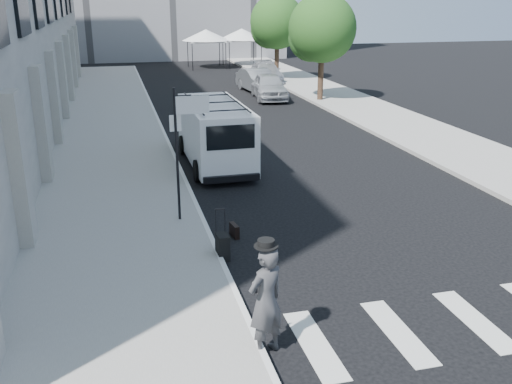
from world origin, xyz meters
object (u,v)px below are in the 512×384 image
businessman (266,301)px  parked_car_a (269,86)px  parked_car_b (257,81)px  cargo_van (214,133)px  suitcase (223,246)px  briefcase (234,231)px  parked_car_c (266,72)px

businessman → parked_car_a: 25.59m
businessman → parked_car_b: size_ratio=0.45×
cargo_van → parked_car_b: 16.68m
cargo_van → suitcase: bearing=-99.5°
briefcase → cargo_van: 6.85m
businessman → cargo_van: size_ratio=0.34×
parked_car_c → briefcase: bearing=-101.9°
suitcase → parked_car_b: size_ratio=0.27×
parked_car_a → parked_car_c: 7.56m
cargo_van → parked_car_a: cargo_van is taller
parked_car_a → parked_car_c: bearing=82.8°
briefcase → parked_car_c: parked_car_c is taller
suitcase → parked_car_a: parked_car_a is taller
cargo_van → businessman: bearing=-96.5°
parked_car_b → parked_car_c: bearing=62.2°
cargo_van → parked_car_b: (5.63, 15.70, -0.44)m
suitcase → cargo_van: (1.27, 7.94, 0.84)m
businessman → parked_car_a: bearing=-132.9°
briefcase → parked_car_a: size_ratio=0.10×
parked_car_a → parked_car_c: (1.80, 7.34, -0.08)m
suitcase → cargo_van: 8.08m
parked_car_c → suitcase: bearing=-102.2°
briefcase → parked_car_b: parked_car_b is taller
parked_car_b → parked_car_a: bearing=-96.2°
briefcase → suitcase: (-0.54, -1.20, 0.14)m
cargo_van → briefcase: bearing=-96.6°
suitcase → parked_car_a: size_ratio=0.26×
businessman → parked_car_b: bearing=-131.4°
businessman → parked_car_a: size_ratio=0.44×
briefcase → parked_car_a: parked_car_a is taller
cargo_van → parked_car_a: bearing=66.1°
briefcase → cargo_van: bearing=75.4°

